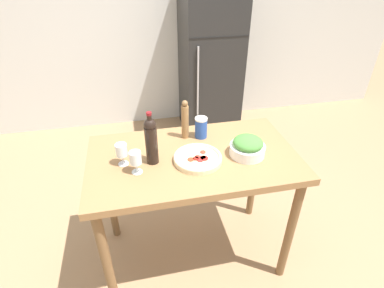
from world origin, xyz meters
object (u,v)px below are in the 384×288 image
(refrigerator, at_px, (210,63))
(salt_canister, at_px, (201,128))
(wine_glass_far, at_px, (122,151))
(wine_bottle, at_px, (151,140))
(homemade_pizza, at_px, (198,158))
(wine_glass_near, at_px, (136,159))
(salad_bowl, at_px, (248,147))
(pepper_mill, at_px, (185,120))

(refrigerator, xyz_separation_m, salt_canister, (-0.50, -1.65, 0.13))
(wine_glass_far, distance_m, salt_canister, 0.55)
(wine_bottle, xyz_separation_m, homemade_pizza, (0.26, -0.05, -0.13))
(refrigerator, relative_size, salt_canister, 12.05)
(salt_canister, bearing_deg, homemade_pizza, -107.33)
(refrigerator, height_order, wine_glass_near, refrigerator)
(wine_glass_near, bearing_deg, salad_bowl, 3.20)
(salad_bowl, distance_m, salt_canister, 0.34)
(refrigerator, bearing_deg, wine_glass_far, -118.55)
(wine_glass_near, height_order, homemade_pizza, wine_glass_near)
(homemade_pizza, bearing_deg, wine_glass_far, 172.72)
(wine_bottle, bearing_deg, salt_canister, 32.23)
(wine_glass_far, bearing_deg, refrigerator, 61.45)
(pepper_mill, relative_size, salt_canister, 1.88)
(refrigerator, distance_m, pepper_mill, 1.75)
(refrigerator, height_order, homemade_pizza, refrigerator)
(wine_glass_near, height_order, wine_glass_far, same)
(wine_glass_near, xyz_separation_m, pepper_mill, (0.33, 0.31, 0.04))
(wine_glass_near, distance_m, salad_bowl, 0.66)
(wine_bottle, relative_size, wine_glass_near, 2.39)
(wine_glass_near, distance_m, wine_glass_far, 0.12)
(refrigerator, height_order, wine_bottle, refrigerator)
(wine_bottle, distance_m, pepper_mill, 0.33)
(pepper_mill, xyz_separation_m, homemade_pizza, (0.02, -0.28, -0.11))
(pepper_mill, bearing_deg, salad_bowl, -40.14)
(wine_glass_far, bearing_deg, salt_canister, 21.89)
(wine_glass_far, xyz_separation_m, homemade_pizza, (0.43, -0.05, -0.07))
(wine_glass_far, height_order, pepper_mill, pepper_mill)
(salad_bowl, bearing_deg, wine_bottle, 175.59)
(wine_bottle, relative_size, pepper_mill, 1.22)
(wine_glass_near, xyz_separation_m, salad_bowl, (0.66, 0.04, -0.03))
(wine_bottle, height_order, salt_canister, wine_bottle)
(salad_bowl, bearing_deg, refrigerator, 81.70)
(salad_bowl, relative_size, homemade_pizza, 0.75)
(wine_glass_far, relative_size, salad_bowl, 0.64)
(wine_bottle, height_order, wine_glass_near, wine_bottle)
(wine_bottle, xyz_separation_m, salad_bowl, (0.56, -0.04, -0.09))
(wine_bottle, distance_m, wine_glass_near, 0.14)
(pepper_mill, bearing_deg, homemade_pizza, -85.68)
(wine_glass_near, relative_size, salad_bowl, 0.64)
(refrigerator, distance_m, wine_glass_far, 2.12)
(refrigerator, bearing_deg, salt_canister, -106.92)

